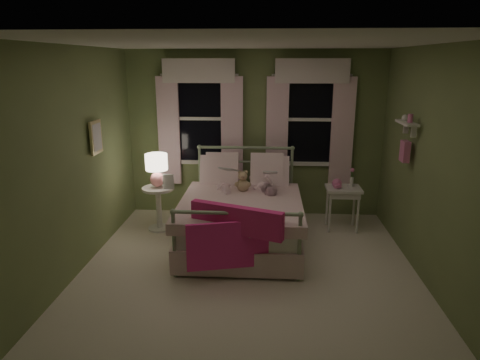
# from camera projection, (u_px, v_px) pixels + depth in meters

# --- Properties ---
(room_shell) EXTENTS (4.20, 4.20, 4.20)m
(room_shell) POSITION_uv_depth(u_px,v_px,m) (248.00, 166.00, 4.72)
(room_shell) COLOR white
(room_shell) RESTS_ON ground
(bed) EXTENTS (1.58, 2.04, 1.18)m
(bed) POSITION_uv_depth(u_px,v_px,m) (242.00, 217.00, 5.80)
(bed) COLOR white
(bed) RESTS_ON ground
(pink_throw) EXTENTS (1.08, 0.49, 0.71)m
(pink_throw) POSITION_uv_depth(u_px,v_px,m) (236.00, 230.00, 4.75)
(pink_throw) COLOR #E02B7B
(pink_throw) RESTS_ON bed
(child_left) EXTENTS (0.29, 0.22, 0.72)m
(child_left) POSITION_uv_depth(u_px,v_px,m) (224.00, 170.00, 6.07)
(child_left) COLOR #F7D1DD
(child_left) RESTS_ON bed
(child_right) EXTENTS (0.46, 0.40, 0.80)m
(child_right) POSITION_uv_depth(u_px,v_px,m) (263.00, 168.00, 6.03)
(child_right) COLOR #F7D1DD
(child_right) RESTS_ON bed
(book_left) EXTENTS (0.23, 0.18, 0.26)m
(book_left) POSITION_uv_depth(u_px,v_px,m) (222.00, 172.00, 5.83)
(book_left) COLOR beige
(book_left) RESTS_ON child_left
(book_right) EXTENTS (0.20, 0.11, 0.26)m
(book_right) POSITION_uv_depth(u_px,v_px,m) (263.00, 176.00, 5.80)
(book_right) COLOR beige
(book_right) RESTS_ON child_right
(teddy_bear) EXTENTS (0.23, 0.18, 0.31)m
(teddy_bear) POSITION_uv_depth(u_px,v_px,m) (243.00, 183.00, 5.94)
(teddy_bear) COLOR tan
(teddy_bear) RESTS_ON bed
(nightstand_left) EXTENTS (0.46, 0.46, 0.65)m
(nightstand_left) POSITION_uv_depth(u_px,v_px,m) (159.00, 202.00, 6.27)
(nightstand_left) COLOR white
(nightstand_left) RESTS_ON ground
(table_lamp) EXTENTS (0.32, 0.32, 0.48)m
(table_lamp) POSITION_uv_depth(u_px,v_px,m) (157.00, 167.00, 6.13)
(table_lamp) COLOR pink
(table_lamp) RESTS_ON nightstand_left
(book_nightstand) EXTENTS (0.17, 0.23, 0.02)m
(book_nightstand) POSITION_uv_depth(u_px,v_px,m) (163.00, 189.00, 6.13)
(book_nightstand) COLOR beige
(book_nightstand) RESTS_ON nightstand_left
(nightstand_right) EXTENTS (0.50, 0.40, 0.64)m
(nightstand_right) POSITION_uv_depth(u_px,v_px,m) (343.00, 194.00, 6.24)
(nightstand_right) COLOR white
(nightstand_right) RESTS_ON ground
(pink_toy) EXTENTS (0.14, 0.20, 0.14)m
(pink_toy) POSITION_uv_depth(u_px,v_px,m) (337.00, 183.00, 6.20)
(pink_toy) COLOR pink
(pink_toy) RESTS_ON nightstand_right
(bud_vase) EXTENTS (0.06, 0.06, 0.28)m
(bud_vase) POSITION_uv_depth(u_px,v_px,m) (352.00, 177.00, 6.21)
(bud_vase) COLOR white
(bud_vase) RESTS_ON nightstand_right
(window_left) EXTENTS (1.34, 0.13, 1.96)m
(window_left) POSITION_uv_depth(u_px,v_px,m) (200.00, 114.00, 6.64)
(window_left) COLOR black
(window_left) RESTS_ON room_shell
(window_right) EXTENTS (1.34, 0.13, 1.96)m
(window_right) POSITION_uv_depth(u_px,v_px,m) (310.00, 115.00, 6.53)
(window_right) COLOR black
(window_right) RESTS_ON room_shell
(wall_shelf) EXTENTS (0.15, 0.50, 0.60)m
(wall_shelf) POSITION_uv_depth(u_px,v_px,m) (406.00, 137.00, 5.22)
(wall_shelf) COLOR white
(wall_shelf) RESTS_ON room_shell
(framed_picture) EXTENTS (0.03, 0.32, 0.42)m
(framed_picture) POSITION_uv_depth(u_px,v_px,m) (96.00, 137.00, 5.37)
(framed_picture) COLOR beige
(framed_picture) RESTS_ON room_shell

